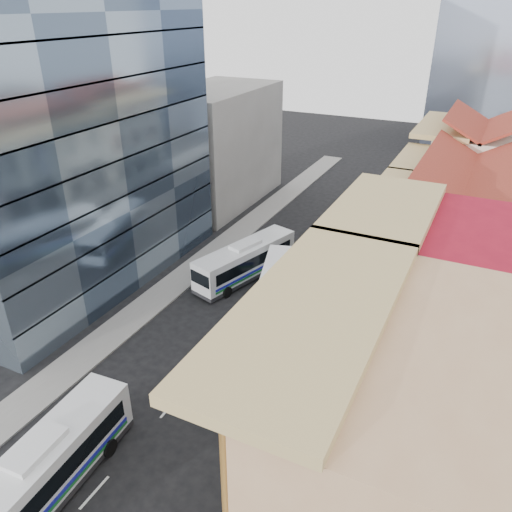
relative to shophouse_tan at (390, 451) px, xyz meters
The scene contains 13 objects.
ground 16.03m from the shophouse_tan, 160.35° to the right, with size 200.00×200.00×0.00m, color black.
sidewalk_right 18.82m from the shophouse_tan, 107.93° to the left, with size 3.00×90.00×0.15m, color slate.
sidewalk_left 28.82m from the shophouse_tan, 142.93° to the left, with size 3.00×90.00×0.15m, color slate.
shophouse_tan is the anchor object (origin of this frame).
shophouse_red 12.00m from the shophouse_tan, 90.00° to the left, with size 8.00×10.00×12.00m, color maroon.
shophouse_cream_near 21.52m from the shophouse_tan, 90.00° to the left, with size 8.00×9.00×10.00m, color beige.
shophouse_cream_mid 30.52m from the shophouse_tan, 90.00° to the left, with size 8.00×9.00×10.00m, color beige.
shophouse_cream_far 41.00m from the shophouse_tan, 90.00° to the left, with size 8.00×12.00×11.00m, color beige.
office_tower 35.19m from the shophouse_tan, 155.70° to the left, with size 12.00×26.00×30.00m, color #3E4E62.
office_block_far 47.64m from the shophouse_tan, 129.04° to the left, with size 10.00×18.00×14.00m, color gray.
bus_left_near 17.33m from the shophouse_tan, 161.98° to the right, with size 2.73×11.63×3.73m, color silver, non-canonical shape.
bus_left_far 26.85m from the shophouse_tan, 130.79° to the left, with size 2.64×11.26×3.61m, color silver, non-canonical shape.
bus_right 19.80m from the shophouse_tan, 128.24° to the left, with size 2.91×12.42×3.98m, color white, non-canonical shape.
Camera 1 is at (15.49, -11.18, 23.21)m, focal length 35.00 mm.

